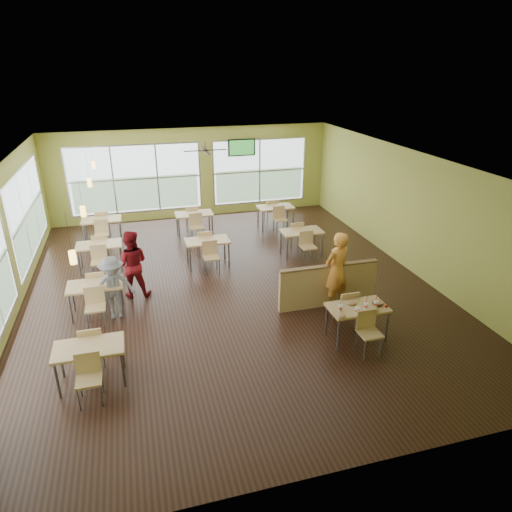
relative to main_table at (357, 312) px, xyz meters
name	(u,v)px	position (x,y,z in m)	size (l,w,h in m)	color
room	(229,228)	(-2.00, 3.00, 0.97)	(12.00, 12.04, 3.20)	black
window_bays	(116,206)	(-4.65, 6.08, 0.85)	(9.24, 10.24, 2.38)	white
main_table	(357,312)	(0.00, 0.00, 0.00)	(1.22, 1.52, 0.87)	#DDB277
half_wall_divider	(328,285)	(0.00, 1.45, -0.11)	(2.40, 0.14, 1.04)	#DDB277
dining_tables	(180,244)	(-3.05, 4.71, 0.00)	(6.92, 8.72, 0.87)	#DDB277
pendant_lights	(86,196)	(-5.20, 3.68, 1.82)	(0.11, 7.31, 0.86)	#2D2119
ceiling_fan	(205,150)	(-2.00, 6.00, 2.32)	(1.25, 1.25, 0.29)	#2D2119
tv_backwall	(242,147)	(-0.20, 8.90, 1.82)	(1.00, 0.07, 0.60)	black
man_plaid	(337,271)	(0.14, 1.35, 0.30)	(0.68, 0.45, 1.86)	orange
patron_maroon	(132,264)	(-4.37, 3.19, 0.21)	(0.82, 0.64, 1.68)	maroon
patron_grey	(114,288)	(-4.79, 2.25, 0.10)	(0.95, 0.55, 1.47)	slate
cup_blue	(340,308)	(-0.42, -0.06, 0.19)	(0.09, 0.09, 0.34)	white
cup_yellow	(357,310)	(-0.15, -0.24, 0.19)	(0.10, 0.10, 0.36)	white
cup_red_near	(366,306)	(0.11, -0.12, 0.19)	(0.09, 0.09, 0.33)	white
cup_red_far	(376,304)	(0.34, -0.11, 0.19)	(0.10, 0.10, 0.37)	white
food_basket	(378,303)	(0.43, -0.02, 0.15)	(0.25, 0.25, 0.06)	black
ketchup_cup	(386,306)	(0.55, -0.17, 0.13)	(0.06, 0.06, 0.03)	#AD0800
wrapper_left	(342,316)	(-0.49, -0.28, 0.14)	(0.15, 0.13, 0.04)	#AE8154
wrapper_mid	(352,303)	(-0.08, 0.13, 0.14)	(0.20, 0.18, 0.05)	#AE8154
wrapper_right	(376,311)	(0.26, -0.27, 0.13)	(0.12, 0.11, 0.03)	#AE8154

